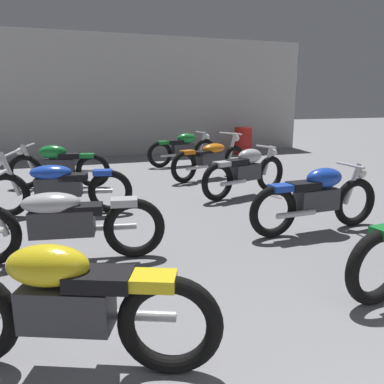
{
  "coord_description": "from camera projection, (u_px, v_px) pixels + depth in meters",
  "views": [
    {
      "loc": [
        -1.61,
        0.46,
        1.7
      ],
      "look_at": [
        0.0,
        5.0,
        0.55
      ],
      "focal_mm": 36.22,
      "sensor_mm": 36.0,
      "label": 1
    }
  ],
  "objects": [
    {
      "name": "motorcycle_right_row_4",
      "position": [
        211.0,
        158.0,
        8.51
      ],
      "size": [
        2.07,
        0.97,
        0.97
      ],
      "color": "black",
      "rests_on": "ground"
    },
    {
      "name": "motorcycle_right_row_3",
      "position": [
        246.0,
        171.0,
        6.95
      ],
      "size": [
        1.92,
        0.73,
        0.88
      ],
      "color": "black",
      "rests_on": "ground"
    },
    {
      "name": "motorcycle_left_row_3",
      "position": [
        58.0,
        186.0,
        5.78
      ],
      "size": [
        2.15,
        0.72,
        0.97
      ],
      "color": "black",
      "rests_on": "ground"
    },
    {
      "name": "oil_drum",
      "position": [
        243.0,
        141.0,
        12.26
      ],
      "size": [
        0.59,
        0.59,
        0.85
      ],
      "color": "red",
      "rests_on": "ground"
    },
    {
      "name": "back_wall",
      "position": [
        108.0,
        96.0,
        11.66
      ],
      "size": [
        13.1,
        0.24,
        3.6
      ],
      "primitive_type": "cube",
      "color": "#BCBAB7",
      "rests_on": "ground"
    },
    {
      "name": "motorcycle_left_row_2",
      "position": [
        61.0,
        221.0,
        4.09
      ],
      "size": [
        2.15,
        0.7,
        0.97
      ],
      "color": "black",
      "rests_on": "ground"
    },
    {
      "name": "motorcycle_right_row_2",
      "position": [
        317.0,
        198.0,
        5.05
      ],
      "size": [
        1.97,
        0.48,
        0.88
      ],
      "color": "black",
      "rests_on": "ground"
    },
    {
      "name": "motorcycle_right_row_5",
      "position": [
        183.0,
        148.0,
        10.13
      ],
      "size": [
        1.97,
        0.53,
        0.88
      ],
      "color": "black",
      "rests_on": "ground"
    },
    {
      "name": "motorcycle_left_row_1",
      "position": [
        65.0,
        304.0,
        2.43
      ],
      "size": [
        1.85,
        0.88,
        0.88
      ],
      "color": "black",
      "rests_on": "ground"
    },
    {
      "name": "motorcycle_left_row_4",
      "position": [
        58.0,
        165.0,
        7.56
      ],
      "size": [
        1.94,
        0.66,
        0.88
      ],
      "color": "black",
      "rests_on": "ground"
    }
  ]
}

